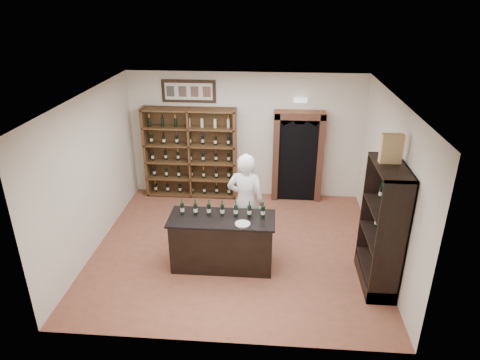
{
  "coord_description": "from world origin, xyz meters",
  "views": [
    {
      "loc": [
        0.64,
        -7.16,
        4.68
      ],
      "look_at": [
        0.05,
        0.3,
        1.34
      ],
      "focal_mm": 32.0,
      "sensor_mm": 36.0,
      "label": 1
    }
  ],
  "objects_px": {
    "wine_shelf": "(191,153)",
    "shopkeeper": "(246,202)",
    "side_cabinet": "(381,245)",
    "wine_crate": "(391,149)",
    "counter_bottle_0": "(182,208)",
    "tasting_counter": "(222,242)"
  },
  "relations": [
    {
      "from": "wine_shelf",
      "to": "wine_crate",
      "type": "relative_size",
      "value": 4.71
    },
    {
      "from": "counter_bottle_0",
      "to": "wine_crate",
      "type": "height_order",
      "value": "wine_crate"
    },
    {
      "from": "side_cabinet",
      "to": "tasting_counter",
      "type": "bearing_deg",
      "value": 173.72
    },
    {
      "from": "counter_bottle_0",
      "to": "wine_crate",
      "type": "bearing_deg",
      "value": -4.38
    },
    {
      "from": "wine_shelf",
      "to": "shopkeeper",
      "type": "relative_size",
      "value": 1.12
    },
    {
      "from": "side_cabinet",
      "to": "shopkeeper",
      "type": "height_order",
      "value": "side_cabinet"
    },
    {
      "from": "counter_bottle_0",
      "to": "shopkeeper",
      "type": "height_order",
      "value": "shopkeeper"
    },
    {
      "from": "side_cabinet",
      "to": "wine_crate",
      "type": "relative_size",
      "value": 4.71
    },
    {
      "from": "tasting_counter",
      "to": "wine_shelf",
      "type": "bearing_deg",
      "value": 110.56
    },
    {
      "from": "shopkeeper",
      "to": "wine_crate",
      "type": "height_order",
      "value": "wine_crate"
    },
    {
      "from": "tasting_counter",
      "to": "side_cabinet",
      "type": "distance_m",
      "value": 2.75
    },
    {
      "from": "side_cabinet",
      "to": "counter_bottle_0",
      "type": "bearing_deg",
      "value": 173.63
    },
    {
      "from": "wine_crate",
      "to": "side_cabinet",
      "type": "bearing_deg",
      "value": -72.27
    },
    {
      "from": "counter_bottle_0",
      "to": "side_cabinet",
      "type": "height_order",
      "value": "side_cabinet"
    },
    {
      "from": "wine_shelf",
      "to": "shopkeeper",
      "type": "distance_m",
      "value": 2.71
    },
    {
      "from": "side_cabinet",
      "to": "shopkeeper",
      "type": "bearing_deg",
      "value": 157.77
    },
    {
      "from": "wine_shelf",
      "to": "counter_bottle_0",
      "type": "relative_size",
      "value": 7.33
    },
    {
      "from": "wine_shelf",
      "to": "side_cabinet",
      "type": "xyz_separation_m",
      "value": [
        3.82,
        -3.23,
        -0.35
      ]
    },
    {
      "from": "shopkeeper",
      "to": "side_cabinet",
      "type": "bearing_deg",
      "value": 167.09
    },
    {
      "from": "wine_shelf",
      "to": "side_cabinet",
      "type": "relative_size",
      "value": 1.0
    },
    {
      "from": "shopkeeper",
      "to": "wine_crate",
      "type": "xyz_separation_m",
      "value": [
        2.31,
        -0.84,
        1.45
      ]
    },
    {
      "from": "tasting_counter",
      "to": "side_cabinet",
      "type": "relative_size",
      "value": 0.85
    }
  ]
}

